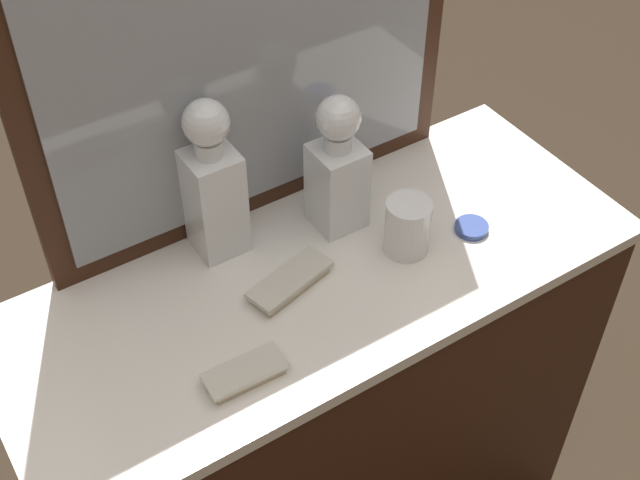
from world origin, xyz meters
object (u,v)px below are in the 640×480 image
object	(u,v)px
crystal_tumbler_left	(407,228)
silver_brush_rear	(290,281)
crystal_decanter_far_right	(337,175)
crystal_decanter_left	(214,192)
silver_brush_left	(245,373)
porcelain_dish	(471,228)

from	to	relation	value
crystal_tumbler_left	silver_brush_rear	distance (m)	0.23
silver_brush_rear	crystal_tumbler_left	bearing A→B (deg)	-8.32
crystal_decanter_far_right	crystal_decanter_left	bearing A→B (deg)	164.04
crystal_decanter_far_right	silver_brush_rear	distance (m)	0.21
silver_brush_left	porcelain_dish	world-z (taller)	silver_brush_left
silver_brush_rear	crystal_decanter_far_right	bearing A→B (deg)	30.78
crystal_tumbler_left	silver_brush_rear	xyz separation A→B (m)	(-0.22, 0.03, -0.04)
silver_brush_left	crystal_tumbler_left	bearing A→B (deg)	14.19
silver_brush_left	porcelain_dish	size ratio (longest dim) A/B	2.11
crystal_decanter_left	silver_brush_rear	xyz separation A→B (m)	(0.05, -0.16, -0.11)
silver_brush_left	silver_brush_rear	bearing A→B (deg)	39.05
silver_brush_left	porcelain_dish	distance (m)	0.52
crystal_decanter_far_right	crystal_decanter_left	distance (m)	0.22
crystal_decanter_left	silver_brush_left	xyz separation A→B (m)	(-0.11, -0.29, -0.11)
crystal_decanter_left	crystal_tumbler_left	size ratio (longest dim) A/B	2.93
silver_brush_left	silver_brush_rear	world-z (taller)	same
crystal_tumbler_left	silver_brush_rear	world-z (taller)	crystal_tumbler_left
crystal_decanter_far_right	crystal_tumbler_left	bearing A→B (deg)	-63.49
crystal_decanter_left	silver_brush_rear	size ratio (longest dim) A/B	1.84
crystal_tumbler_left	crystal_decanter_far_right	bearing A→B (deg)	116.51
crystal_tumbler_left	porcelain_dish	world-z (taller)	crystal_tumbler_left
crystal_decanter_left	crystal_decanter_far_right	bearing A→B (deg)	-15.96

